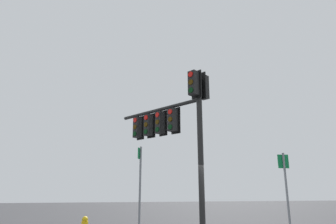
% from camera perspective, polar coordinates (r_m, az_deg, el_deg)
% --- Properties ---
extents(signal_mast_assembly, '(3.06, 3.87, 5.92)m').
position_cam_1_polar(signal_mast_assembly, '(11.30, 1.24, -1.85)').
color(signal_mast_assembly, black).
rests_on(signal_mast_assembly, ground).
extents(route_sign_primary, '(0.36, 0.10, 2.84)m').
position_cam_1_polar(route_sign_primary, '(10.21, 22.04, -13.47)').
color(route_sign_primary, slate).
rests_on(route_sign_primary, ground).
extents(route_sign_secondary, '(0.15, 0.33, 3.09)m').
position_cam_1_polar(route_sign_secondary, '(9.89, -5.53, -13.90)').
color(route_sign_secondary, slate).
rests_on(route_sign_secondary, ground).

